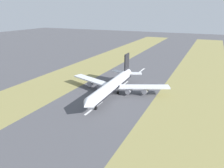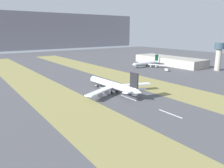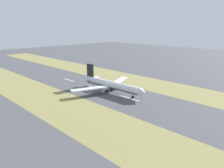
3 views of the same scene
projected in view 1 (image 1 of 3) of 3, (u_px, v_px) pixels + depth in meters
name	position (u px, v px, depth m)	size (l,w,h in m)	color
ground_plane	(112.00, 94.00, 131.48)	(800.00, 800.00, 0.00)	#4C4C51
grass_median_west	(191.00, 107.00, 113.60)	(40.00, 600.00, 0.01)	olive
grass_median_east	(53.00, 84.00, 149.35)	(40.00, 600.00, 0.01)	olive
centreline_dash_near	(141.00, 71.00, 180.88)	(1.20, 18.00, 0.01)	silver
centreline_dash_mid	(123.00, 85.00, 146.47)	(1.20, 18.00, 0.01)	silver
centreline_dash_far	(94.00, 108.00, 112.07)	(1.20, 18.00, 0.01)	silver
airplane_main_jet	(113.00, 85.00, 128.63)	(64.09, 67.16, 20.20)	silver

